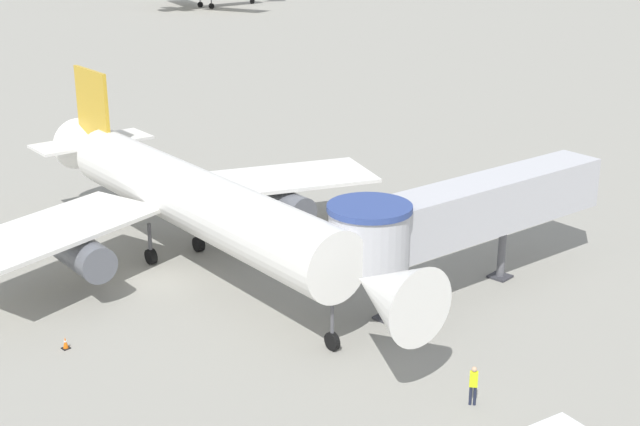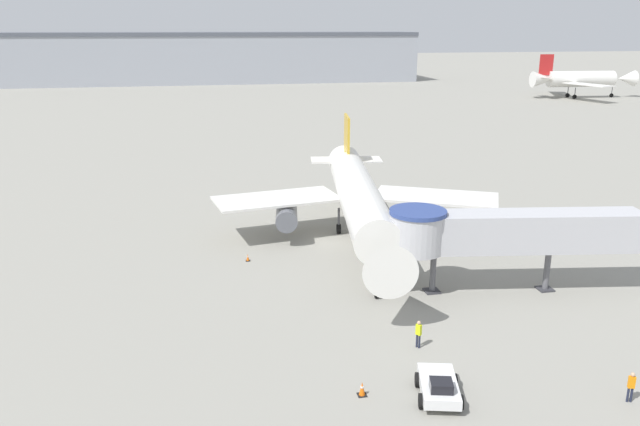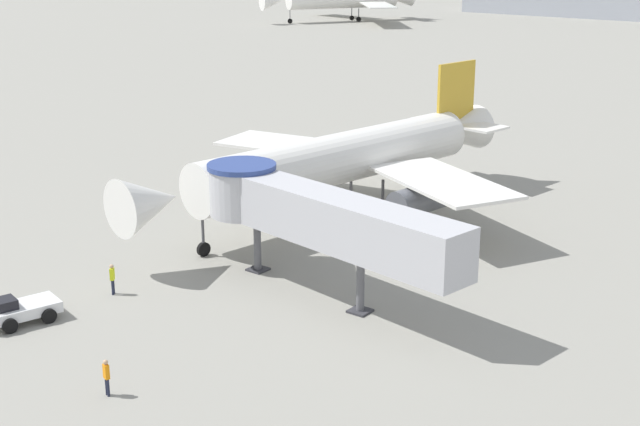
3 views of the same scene
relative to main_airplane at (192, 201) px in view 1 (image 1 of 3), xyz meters
The scene contains 5 objects.
ground_plane 4.88m from the main_airplane, behind, with size 800.00×800.00×0.00m, color gray.
main_airplane is the anchor object (origin of this frame).
jet_bridge 14.56m from the main_airplane, 61.32° to the right, with size 18.42×5.81×6.34m.
traffic_cone_port_wing 11.45m from the main_airplane, 163.39° to the right, with size 0.36×0.36×0.60m.
ground_crew_wing_walker 20.11m from the main_airplane, 94.00° to the right, with size 0.36×0.39×1.78m.
Camera 1 is at (-26.83, -37.66, 19.79)m, focal length 50.00 mm.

